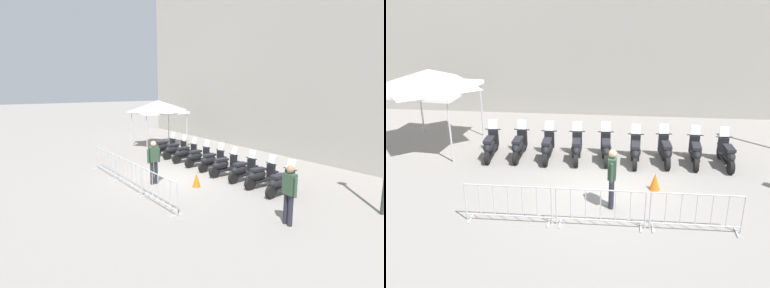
# 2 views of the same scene
# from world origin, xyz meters

# --- Properties ---
(ground_plane) EXTENTS (120.00, 120.00, 0.00)m
(ground_plane) POSITION_xyz_m (0.00, 0.00, 0.00)
(ground_plane) COLOR gray
(building_facade) EXTENTS (28.10, 5.39, 14.72)m
(building_facade) POSITION_xyz_m (-0.91, 8.48, 7.36)
(building_facade) COLOR #9E998E
(building_facade) RESTS_ON ground
(motorcycle_0) EXTENTS (0.64, 1.72, 1.24)m
(motorcycle_0) POSITION_xyz_m (-4.24, 1.66, 0.45)
(motorcycle_0) COLOR black
(motorcycle_0) RESTS_ON ground
(motorcycle_1) EXTENTS (0.57, 1.73, 1.24)m
(motorcycle_1) POSITION_xyz_m (-3.25, 1.83, 0.45)
(motorcycle_1) COLOR black
(motorcycle_1) RESTS_ON ground
(motorcycle_2) EXTENTS (0.60, 1.72, 1.24)m
(motorcycle_2) POSITION_xyz_m (-2.23, 1.89, 0.45)
(motorcycle_2) COLOR black
(motorcycle_2) RESTS_ON ground
(motorcycle_3) EXTENTS (0.64, 1.72, 1.24)m
(motorcycle_3) POSITION_xyz_m (-1.23, 2.04, 0.45)
(motorcycle_3) COLOR black
(motorcycle_3) RESTS_ON ground
(motorcycle_4) EXTENTS (0.65, 1.72, 1.24)m
(motorcycle_4) POSITION_xyz_m (-0.23, 2.19, 0.45)
(motorcycle_4) COLOR black
(motorcycle_4) RESTS_ON ground
(motorcycle_5) EXTENTS (0.56, 1.73, 1.24)m
(motorcycle_5) POSITION_xyz_m (0.78, 2.17, 0.45)
(motorcycle_5) COLOR black
(motorcycle_5) RESTS_ON ground
(motorcycle_6) EXTENTS (0.65, 1.72, 1.24)m
(motorcycle_6) POSITION_xyz_m (1.78, 2.39, 0.45)
(motorcycle_6) COLOR black
(motorcycle_6) RESTS_ON ground
(motorcycle_7) EXTENTS (0.56, 1.72, 1.24)m
(motorcycle_7) POSITION_xyz_m (2.78, 2.48, 0.45)
(motorcycle_7) COLOR black
(motorcycle_7) RESTS_ON ground
(motorcycle_8) EXTENTS (0.64, 1.72, 1.24)m
(motorcycle_8) POSITION_xyz_m (3.80, 2.50, 0.45)
(motorcycle_8) COLOR black
(motorcycle_8) RESTS_ON ground
(barrier_segment_0) EXTENTS (2.29, 0.67, 1.07)m
(barrier_segment_0) POSITION_xyz_m (-2.16, -2.21, 0.53)
(barrier_segment_0) COLOR #B2B5B7
(barrier_segment_0) RESTS_ON ground
(barrier_segment_1) EXTENTS (2.29, 0.67, 1.07)m
(barrier_segment_1) POSITION_xyz_m (0.21, -1.96, 0.53)
(barrier_segment_1) COLOR #B2B5B7
(barrier_segment_1) RESTS_ON ground
(barrier_segment_2) EXTENTS (2.29, 0.67, 1.07)m
(barrier_segment_2) POSITION_xyz_m (2.59, -1.70, 0.53)
(barrier_segment_2) COLOR #B2B5B7
(barrier_segment_2) RESTS_ON ground
(officer_near_row_end) EXTENTS (0.24, 0.55, 1.73)m
(officer_near_row_end) POSITION_xyz_m (0.36, -0.91, 0.98)
(officer_near_row_end) COLOR #23232D
(officer_near_row_end) RESTS_ON ground
(officer_mid_plaza) EXTENTS (0.55, 0.24, 1.73)m
(officer_mid_plaza) POSITION_xyz_m (5.70, 0.91, 0.98)
(officer_mid_plaza) COLOR #23232D
(officer_mid_plaza) RESTS_ON ground
(canopy_tent) EXTENTS (2.91, 2.91, 2.91)m
(canopy_tent) POSITION_xyz_m (-6.69, 2.35, 2.52)
(canopy_tent) COLOR silver
(canopy_tent) RESTS_ON ground
(traffic_cone) EXTENTS (0.32, 0.32, 0.55)m
(traffic_cone) POSITION_xyz_m (1.51, 0.36, 0.28)
(traffic_cone) COLOR orange
(traffic_cone) RESTS_ON ground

